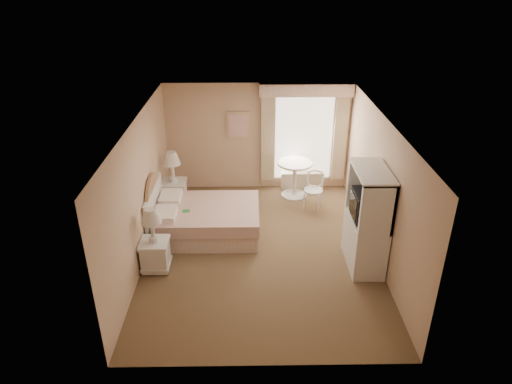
{
  "coord_description": "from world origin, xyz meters",
  "views": [
    {
      "loc": [
        -0.19,
        -7.16,
        4.8
      ],
      "look_at": [
        -0.08,
        0.3,
        1.07
      ],
      "focal_mm": 32.0,
      "sensor_mm": 36.0,
      "label": 1
    }
  ],
  "objects_px": {
    "nightstand_near": "(155,247)",
    "cafe_chair": "(314,186)",
    "bed": "(203,219)",
    "round_table": "(295,174)",
    "nightstand_far": "(174,187)",
    "armoire": "(367,227)"
  },
  "relations": [
    {
      "from": "bed",
      "to": "armoire",
      "type": "xyz_separation_m",
      "value": [
        2.94,
        -1.06,
        0.43
      ]
    },
    {
      "from": "bed",
      "to": "cafe_chair",
      "type": "distance_m",
      "value": 2.57
    },
    {
      "from": "nightstand_near",
      "to": "bed",
      "type": "bearing_deg",
      "value": 58.7
    },
    {
      "from": "cafe_chair",
      "to": "bed",
      "type": "bearing_deg",
      "value": -135.31
    },
    {
      "from": "bed",
      "to": "cafe_chair",
      "type": "height_order",
      "value": "bed"
    },
    {
      "from": "bed",
      "to": "round_table",
      "type": "bearing_deg",
      "value": 39.9
    },
    {
      "from": "bed",
      "to": "nightstand_near",
      "type": "height_order",
      "value": "bed"
    },
    {
      "from": "bed",
      "to": "cafe_chair",
      "type": "bearing_deg",
      "value": 24.85
    },
    {
      "from": "nightstand_near",
      "to": "armoire",
      "type": "bearing_deg",
      "value": 1.72
    },
    {
      "from": "round_table",
      "to": "nightstand_near",
      "type": "bearing_deg",
      "value": -133.54
    },
    {
      "from": "nightstand_near",
      "to": "cafe_chair",
      "type": "height_order",
      "value": "nightstand_near"
    },
    {
      "from": "bed",
      "to": "cafe_chair",
      "type": "xyz_separation_m",
      "value": [
        2.32,
        1.08,
        0.17
      ]
    },
    {
      "from": "armoire",
      "to": "round_table",
      "type": "bearing_deg",
      "value": 110.08
    },
    {
      "from": "nightstand_far",
      "to": "round_table",
      "type": "relative_size",
      "value": 1.54
    },
    {
      "from": "nightstand_near",
      "to": "armoire",
      "type": "distance_m",
      "value": 3.67
    },
    {
      "from": "nightstand_near",
      "to": "cafe_chair",
      "type": "relative_size",
      "value": 1.38
    },
    {
      "from": "round_table",
      "to": "cafe_chair",
      "type": "xyz_separation_m",
      "value": [
        0.37,
        -0.56,
        -0.06
      ]
    },
    {
      "from": "nightstand_far",
      "to": "nightstand_near",
      "type": "bearing_deg",
      "value": -90.0
    },
    {
      "from": "bed",
      "to": "nightstand_near",
      "type": "xyz_separation_m",
      "value": [
        -0.71,
        -1.17,
        0.11
      ]
    },
    {
      "from": "bed",
      "to": "round_table",
      "type": "relative_size",
      "value": 2.49
    },
    {
      "from": "cafe_chair",
      "to": "armoire",
      "type": "relative_size",
      "value": 0.47
    },
    {
      "from": "bed",
      "to": "nightstand_near",
      "type": "bearing_deg",
      "value": -121.3
    }
  ]
}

